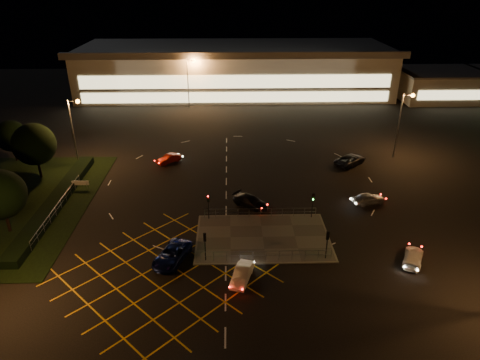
{
  "coord_description": "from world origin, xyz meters",
  "views": [
    {
      "loc": [
        -1.48,
        -40.88,
        25.91
      ],
      "look_at": [
        -0.21,
        8.28,
        2.0
      ],
      "focal_mm": 32.0,
      "sensor_mm": 36.0,
      "label": 1
    }
  ],
  "objects_px": {
    "signal_sw": "(205,241)",
    "car_far_dkgrey": "(251,201)",
    "car_approach_white": "(413,257)",
    "car_circ_red": "(169,159)",
    "car_right_silver": "(368,198)",
    "car_queue_white": "(242,274)",
    "car_east_grey": "(350,160)",
    "signal_ne": "(313,200)",
    "signal_nw": "(208,202)",
    "signal_se": "(327,239)",
    "car_left_blue": "(172,255)"
  },
  "relations": [
    {
      "from": "signal_se",
      "to": "car_left_blue",
      "type": "distance_m",
      "value": 15.41
    },
    {
      "from": "car_left_blue",
      "to": "car_circ_red",
      "type": "distance_m",
      "value": 24.82
    },
    {
      "from": "signal_se",
      "to": "signal_ne",
      "type": "bearing_deg",
      "value": -90.0
    },
    {
      "from": "signal_se",
      "to": "signal_sw",
      "type": "bearing_deg",
      "value": 0.0
    },
    {
      "from": "signal_ne",
      "to": "car_left_blue",
      "type": "bearing_deg",
      "value": -152.85
    },
    {
      "from": "signal_sw",
      "to": "car_east_grey",
      "type": "relative_size",
      "value": 0.59
    },
    {
      "from": "signal_nw",
      "to": "car_queue_white",
      "type": "distance_m",
      "value": 11.68
    },
    {
      "from": "signal_se",
      "to": "signal_nw",
      "type": "distance_m",
      "value": 14.41
    },
    {
      "from": "signal_sw",
      "to": "car_approach_white",
      "type": "height_order",
      "value": "signal_sw"
    },
    {
      "from": "car_circ_red",
      "to": "car_right_silver",
      "type": "bearing_deg",
      "value": 22.54
    },
    {
      "from": "car_east_grey",
      "to": "car_approach_white",
      "type": "relative_size",
      "value": 1.27
    },
    {
      "from": "car_queue_white",
      "to": "car_left_blue",
      "type": "height_order",
      "value": "car_left_blue"
    },
    {
      "from": "signal_sw",
      "to": "car_far_dkgrey",
      "type": "relative_size",
      "value": 0.67
    },
    {
      "from": "car_far_dkgrey",
      "to": "car_east_grey",
      "type": "xyz_separation_m",
      "value": [
        15.48,
        12.31,
        0.07
      ]
    },
    {
      "from": "signal_se",
      "to": "car_far_dkgrey",
      "type": "distance_m",
      "value": 13.14
    },
    {
      "from": "signal_sw",
      "to": "signal_se",
      "type": "distance_m",
      "value": 12.0
    },
    {
      "from": "car_approach_white",
      "to": "signal_sw",
      "type": "bearing_deg",
      "value": 25.32
    },
    {
      "from": "signal_ne",
      "to": "car_east_grey",
      "type": "height_order",
      "value": "signal_ne"
    },
    {
      "from": "signal_se",
      "to": "signal_ne",
      "type": "distance_m",
      "value": 7.99
    },
    {
      "from": "car_far_dkgrey",
      "to": "car_approach_white",
      "type": "distance_m",
      "value": 19.45
    },
    {
      "from": "car_far_dkgrey",
      "to": "car_approach_white",
      "type": "bearing_deg",
      "value": -87.51
    },
    {
      "from": "signal_nw",
      "to": "car_right_silver",
      "type": "distance_m",
      "value": 20.0
    },
    {
      "from": "car_left_blue",
      "to": "car_approach_white",
      "type": "xyz_separation_m",
      "value": [
        23.86,
        -0.84,
        -0.12
      ]
    },
    {
      "from": "car_queue_white",
      "to": "car_far_dkgrey",
      "type": "xyz_separation_m",
      "value": [
        1.47,
        14.0,
        0.03
      ]
    },
    {
      "from": "signal_sw",
      "to": "car_left_blue",
      "type": "bearing_deg",
      "value": -2.23
    },
    {
      "from": "signal_nw",
      "to": "car_approach_white",
      "type": "bearing_deg",
      "value": -22.94
    },
    {
      "from": "signal_sw",
      "to": "signal_nw",
      "type": "xyz_separation_m",
      "value": [
        0.0,
        7.99,
        0.0
      ]
    },
    {
      "from": "signal_sw",
      "to": "car_left_blue",
      "type": "xyz_separation_m",
      "value": [
        -3.32,
        0.13,
        -1.64
      ]
    },
    {
      "from": "signal_se",
      "to": "car_east_grey",
      "type": "xyz_separation_m",
      "value": [
        8.48,
        23.31,
        -1.62
      ]
    },
    {
      "from": "car_circ_red",
      "to": "signal_sw",
      "type": "bearing_deg",
      "value": -25.31
    },
    {
      "from": "car_far_dkgrey",
      "to": "car_approach_white",
      "type": "relative_size",
      "value": 1.11
    },
    {
      "from": "car_circ_red",
      "to": "signal_nw",
      "type": "bearing_deg",
      "value": -18.66
    },
    {
      "from": "signal_nw",
      "to": "car_east_grey",
      "type": "distance_m",
      "value": 25.63
    },
    {
      "from": "signal_se",
      "to": "signal_nw",
      "type": "height_order",
      "value": "same"
    },
    {
      "from": "car_left_blue",
      "to": "car_approach_white",
      "type": "bearing_deg",
      "value": 17.8
    },
    {
      "from": "car_queue_white",
      "to": "car_left_blue",
      "type": "distance_m",
      "value": 7.54
    },
    {
      "from": "signal_sw",
      "to": "signal_ne",
      "type": "relative_size",
      "value": 1.0
    },
    {
      "from": "signal_sw",
      "to": "car_approach_white",
      "type": "relative_size",
      "value": 0.74
    },
    {
      "from": "signal_nw",
      "to": "car_queue_white",
      "type": "bearing_deg",
      "value": -72.16
    },
    {
      "from": "signal_se",
      "to": "car_east_grey",
      "type": "distance_m",
      "value": 24.85
    },
    {
      "from": "car_right_silver",
      "to": "car_east_grey",
      "type": "height_order",
      "value": "car_east_grey"
    },
    {
      "from": "car_east_grey",
      "to": "car_circ_red",
      "type": "bearing_deg",
      "value": 46.53
    },
    {
      "from": "signal_sw",
      "to": "signal_nw",
      "type": "relative_size",
      "value": 1.0
    },
    {
      "from": "car_approach_white",
      "to": "signal_se",
      "type": "bearing_deg",
      "value": 22.55
    },
    {
      "from": "car_right_silver",
      "to": "car_east_grey",
      "type": "distance_m",
      "value": 12.03
    },
    {
      "from": "signal_sw",
      "to": "signal_nw",
      "type": "height_order",
      "value": "same"
    },
    {
      "from": "signal_sw",
      "to": "car_right_silver",
      "type": "height_order",
      "value": "signal_sw"
    },
    {
      "from": "car_far_dkgrey",
      "to": "car_east_grey",
      "type": "height_order",
      "value": "car_east_grey"
    },
    {
      "from": "signal_ne",
      "to": "car_circ_red",
      "type": "height_order",
      "value": "signal_ne"
    },
    {
      "from": "car_queue_white",
      "to": "car_east_grey",
      "type": "xyz_separation_m",
      "value": [
        16.94,
        26.31,
        0.1
      ]
    }
  ]
}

